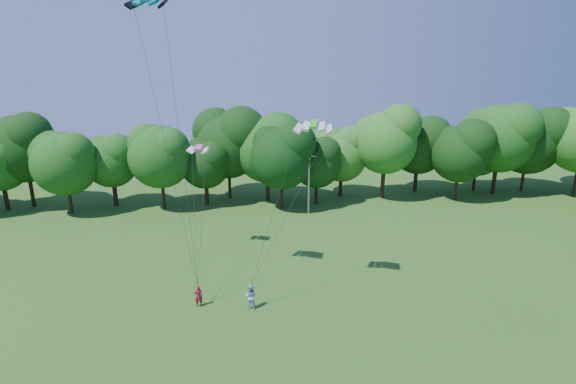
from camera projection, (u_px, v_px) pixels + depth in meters
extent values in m
cylinder|color=silver|center=(309.00, 184.00, 52.30)|extent=(0.18, 0.18, 7.08)
cube|color=silver|center=(309.00, 156.00, 51.34)|extent=(1.37, 0.53, 0.08)
imported|color=maroon|center=(198.00, 296.00, 33.07)|extent=(0.67, 0.51, 1.65)
imported|color=#A0B3DE|center=(251.00, 296.00, 32.81)|extent=(1.09, 0.97, 1.87)
cube|color=green|center=(314.00, 124.00, 31.81)|extent=(2.97, 1.98, 0.55)
cube|color=#E23E99|center=(198.00, 148.00, 39.80)|extent=(2.13, 1.47, 0.41)
cylinder|color=#311B13|center=(6.00, 195.00, 54.01)|extent=(0.41, 0.41, 3.63)
cylinder|color=black|center=(281.00, 193.00, 54.22)|extent=(0.45, 0.45, 4.06)
ellipsoid|color=black|center=(281.00, 149.00, 52.69)|extent=(8.12, 8.12, 8.86)
cylinder|color=#342714|center=(475.00, 177.00, 62.13)|extent=(0.48, 0.48, 3.72)
ellipsoid|color=#1B571A|center=(479.00, 142.00, 60.73)|extent=(7.44, 7.44, 8.12)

